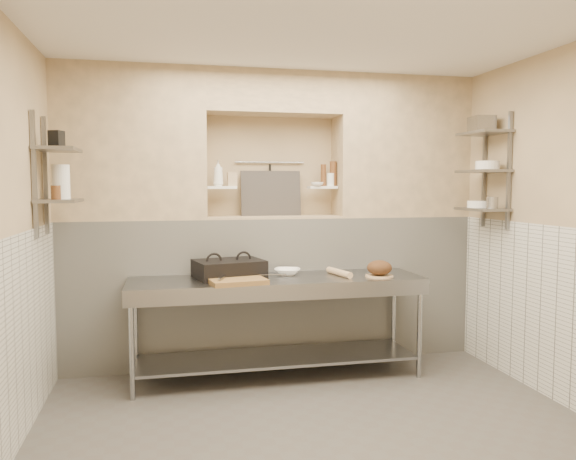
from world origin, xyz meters
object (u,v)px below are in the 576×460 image
object	(u,v)px
prep_table	(277,307)
cutting_board	(237,281)
jug_left	(61,182)
bowl_alcove	(317,184)
rolling_pin	(339,272)
bread_loaf	(379,268)
panini_press	(229,269)
mixing_bowl	(287,272)
bottle_soap	(218,173)

from	to	relation	value
prep_table	cutting_board	xyz separation A→B (m)	(-0.38, -0.19, 0.28)
prep_table	jug_left	xyz separation A→B (m)	(-1.77, -0.04, 1.11)
cutting_board	bowl_alcove	xyz separation A→B (m)	(0.88, 0.70, 0.81)
cutting_board	rolling_pin	xyz separation A→B (m)	(0.96, 0.21, 0.01)
cutting_board	jug_left	size ratio (longest dim) A/B	1.69
bread_loaf	rolling_pin	bearing A→B (deg)	158.19
bowl_alcove	panini_press	bearing A→B (deg)	-156.65
bowl_alcove	jug_left	size ratio (longest dim) A/B	0.46
prep_table	jug_left	size ratio (longest dim) A/B	9.54
rolling_pin	bread_loaf	bearing A→B (deg)	-21.81
panini_press	bowl_alcove	distance (m)	1.25
panini_press	jug_left	bearing A→B (deg)	173.89
rolling_pin	bowl_alcove	world-z (taller)	bowl_alcove
mixing_bowl	rolling_pin	size ratio (longest dim) A/B	0.63
bread_loaf	mixing_bowl	bearing A→B (deg)	160.29
rolling_pin	bowl_alcove	xyz separation A→B (m)	(-0.08, 0.49, 0.80)
cutting_board	prep_table	bearing A→B (deg)	27.21
cutting_board	rolling_pin	distance (m)	0.98
bottle_soap	bowl_alcove	bearing A→B (deg)	-2.92
prep_table	bowl_alcove	size ratio (longest dim) A/B	20.87
panini_press	mixing_bowl	bearing A→B (deg)	-7.42
mixing_bowl	cutting_board	bearing A→B (deg)	-144.81
panini_press	bread_loaf	size ratio (longest dim) A/B	2.95
panini_press	bread_loaf	xyz separation A→B (m)	(1.33, -0.23, 0.00)
cutting_board	mixing_bowl	xyz separation A→B (m)	(0.51, 0.36, 0.01)
panini_press	bread_loaf	distance (m)	1.35
cutting_board	mixing_bowl	size ratio (longest dim) A/B	1.92
mixing_bowl	jug_left	world-z (taller)	jug_left
cutting_board	jug_left	xyz separation A→B (m)	(-1.39, 0.15, 0.83)
panini_press	bottle_soap	world-z (taller)	bottle_soap
panini_press	mixing_bowl	xyz separation A→B (m)	(0.54, 0.05, -0.05)
prep_table	cutting_board	bearing A→B (deg)	-152.79
prep_table	bottle_soap	world-z (taller)	bottle_soap
bottle_soap	mixing_bowl	bearing A→B (deg)	-33.98
prep_table	jug_left	world-z (taller)	jug_left
panini_press	mixing_bowl	world-z (taller)	panini_press
jug_left	panini_press	bearing A→B (deg)	6.44
jug_left	rolling_pin	bearing A→B (deg)	1.32
panini_press	jug_left	world-z (taller)	jug_left
panini_press	mixing_bowl	size ratio (longest dim) A/B	2.75
mixing_bowl	bread_loaf	size ratio (longest dim) A/B	1.07
rolling_pin	bread_loaf	size ratio (longest dim) A/B	1.71
prep_table	rolling_pin	world-z (taller)	rolling_pin
prep_table	bowl_alcove	bearing A→B (deg)	45.40
cutting_board	rolling_pin	bearing A→B (deg)	12.31
bread_loaf	jug_left	world-z (taller)	jug_left
bowl_alcove	jug_left	world-z (taller)	jug_left
panini_press	cutting_board	xyz separation A→B (m)	(0.04, -0.31, -0.06)
jug_left	mixing_bowl	bearing A→B (deg)	6.07
bowl_alcove	bottle_soap	bearing A→B (deg)	177.08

